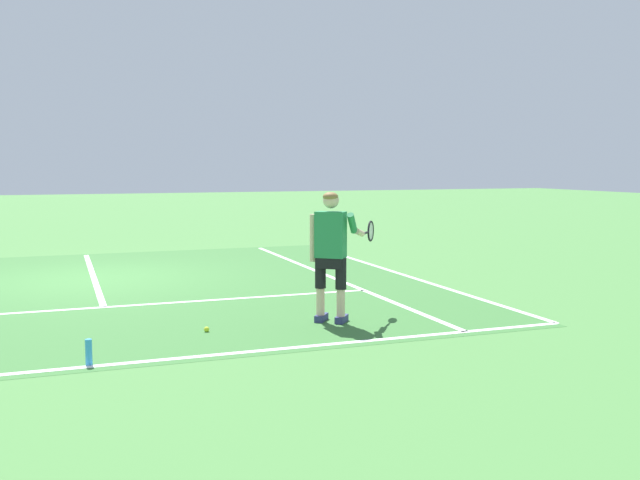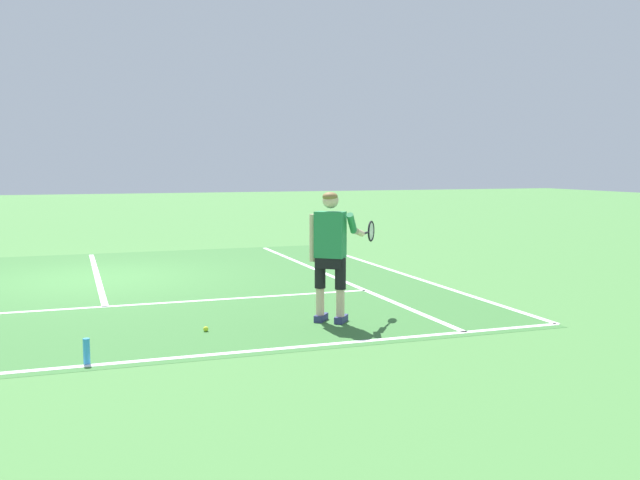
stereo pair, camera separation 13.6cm
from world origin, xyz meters
name	(u,v)px [view 2 (the right image)]	position (x,y,z in m)	size (l,w,h in m)	color
ground_plane	(98,278)	(0.00, 0.00, 0.00)	(80.00, 80.00, 0.00)	#477F3D
court_inner_surface	(100,289)	(0.00, -1.17, 0.00)	(10.98, 9.95, 0.00)	#387033
line_baseline	(120,363)	(0.00, -5.95, 0.00)	(10.98, 0.10, 0.01)	white
line_service	(105,307)	(0.00, -2.80, 0.00)	(8.23, 0.10, 0.01)	white
line_centre_service	(97,275)	(0.00, 0.40, 0.00)	(0.10, 6.40, 0.01)	white
line_singles_right	(331,276)	(4.12, -1.17, 0.00)	(0.10, 9.55, 0.01)	white
line_doubles_right	(398,272)	(5.49, -1.17, 0.00)	(0.10, 9.55, 0.01)	white
tennis_player	(331,247)	(2.76, -4.84, 0.99)	(1.12, 0.82, 1.71)	navy
tennis_ball_near_feet	(206,329)	(1.10, -4.83, 0.03)	(0.07, 0.07, 0.07)	#CCE02D
water_bottle	(87,351)	(-0.33, -5.87, 0.14)	(0.07, 0.07, 0.27)	#3393D6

